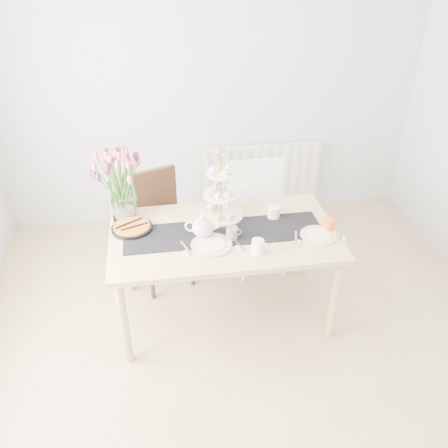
{
  "coord_description": "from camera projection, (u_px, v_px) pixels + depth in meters",
  "views": [
    {
      "loc": [
        -0.54,
        -2.03,
        2.6
      ],
      "look_at": [
        -0.11,
        0.67,
        0.85
      ],
      "focal_mm": 38.0,
      "sensor_mm": 36.0,
      "label": 1
    }
  ],
  "objects": [
    {
      "name": "radiator",
      "position": [
        261.0,
        173.0,
        4.81
      ],
      "size": [
        1.2,
        0.08,
        0.6
      ],
      "primitive_type": "cube",
      "color": "white",
      "rests_on": "room_shell"
    },
    {
      "name": "chair_brown",
      "position": [
        157.0,
        220.0,
        3.86
      ],
      "size": [
        0.6,
        0.6,
        0.94
      ],
      "rotation": [
        0.0,
        0.0,
        0.35
      ],
      "color": "#321E12",
      "rests_on": "ground"
    },
    {
      "name": "plate_right",
      "position": [
        318.0,
        235.0,
        3.3
      ],
      "size": [
        0.31,
        0.31,
        0.01
      ],
      "primitive_type": "cylinder",
      "rotation": [
        0.0,
        0.0,
        -0.28
      ],
      "color": "silver",
      "rests_on": "dining_table"
    },
    {
      "name": "table_runner",
      "position": [
        224.0,
        232.0,
        3.34
      ],
      "size": [
        1.4,
        0.35,
        0.01
      ],
      "primitive_type": "cube",
      "color": "black",
      "rests_on": "dining_table"
    },
    {
      "name": "tart_tin",
      "position": [
        132.0,
        228.0,
        3.37
      ],
      "size": [
        0.29,
        0.29,
        0.04
      ],
      "rotation": [
        0.0,
        0.0,
        0.11
      ],
      "color": "black",
      "rests_on": "dining_table"
    },
    {
      "name": "cake_stand",
      "position": [
        221.0,
        200.0,
        3.46
      ],
      "size": [
        0.33,
        0.33,
        0.49
      ],
      "rotation": [
        0.0,
        0.0,
        0.23
      ],
      "color": "gold",
      "rests_on": "dining_table"
    },
    {
      "name": "teapot",
      "position": [
        203.0,
        228.0,
        3.26
      ],
      "size": [
        0.29,
        0.26,
        0.16
      ],
      "primitive_type": null,
      "rotation": [
        0.0,
        0.0,
        -0.31
      ],
      "color": "silver",
      "rests_on": "dining_table"
    },
    {
      "name": "dining_table",
      "position": [
        224.0,
        242.0,
        3.39
      ],
      "size": [
        1.6,
        0.9,
        0.75
      ],
      "color": "tan",
      "rests_on": "ground"
    },
    {
      "name": "room_shell",
      "position": [
        266.0,
        219.0,
        2.46
      ],
      "size": [
        4.5,
        4.5,
        4.5
      ],
      "color": "tan",
      "rests_on": "ground"
    },
    {
      "name": "chair_white",
      "position": [
        259.0,
        208.0,
        4.02
      ],
      "size": [
        0.48,
        0.48,
        0.94
      ],
      "rotation": [
        0.0,
        0.0,
        0.03
      ],
      "color": "white",
      "rests_on": "ground"
    },
    {
      "name": "cream_jug",
      "position": [
        273.0,
        212.0,
        3.49
      ],
      "size": [
        0.11,
        0.11,
        0.09
      ],
      "primitive_type": "cylinder",
      "rotation": [
        0.0,
        0.0,
        0.3
      ],
      "color": "white",
      "rests_on": "dining_table"
    },
    {
      "name": "mug_white",
      "position": [
        258.0,
        246.0,
        3.12
      ],
      "size": [
        0.09,
        0.09,
        0.1
      ],
      "primitive_type": "cylinder",
      "rotation": [
        0.0,
        0.0,
        -0.11
      ],
      "color": "white",
      "rests_on": "dining_table"
    },
    {
      "name": "mug_orange",
      "position": [
        329.0,
        225.0,
        3.35
      ],
      "size": [
        0.11,
        0.11,
        0.09
      ],
      "primitive_type": "cylinder",
      "rotation": [
        0.0,
        0.0,
        0.51
      ],
      "color": "#F65D1B",
      "rests_on": "dining_table"
    },
    {
      "name": "plate_left",
      "position": [
        211.0,
        245.0,
        3.21
      ],
      "size": [
        0.36,
        0.36,
        0.01
      ],
      "primitive_type": "cylinder",
      "rotation": [
        0.0,
        0.0,
        0.34
      ],
      "color": "silver",
      "rests_on": "dining_table"
    },
    {
      "name": "mug_grey",
      "position": [
        232.0,
        233.0,
        3.25
      ],
      "size": [
        0.09,
        0.09,
        0.09
      ],
      "primitive_type": "cylinder",
      "rotation": [
        0.0,
        0.0,
        0.13
      ],
      "color": "slate",
      "rests_on": "dining_table"
    },
    {
      "name": "tulip_vase",
      "position": [
        120.0,
        175.0,
        3.36
      ],
      "size": [
        0.62,
        0.62,
        0.53
      ],
      "rotation": [
        0.0,
        0.0,
        -0.41
      ],
      "color": "silver",
      "rests_on": "dining_table"
    }
  ]
}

